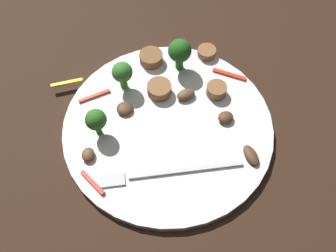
# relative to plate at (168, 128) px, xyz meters

# --- Properties ---
(ground_plane) EXTENTS (1.40, 1.40, 0.00)m
(ground_plane) POSITION_rel_plate_xyz_m (0.00, 0.00, -0.01)
(ground_plane) COLOR black
(plate) EXTENTS (0.28, 0.28, 0.01)m
(plate) POSITION_rel_plate_xyz_m (0.00, 0.00, 0.00)
(plate) COLOR white
(plate) RESTS_ON ground_plane
(fork) EXTENTS (0.18, 0.05, 0.00)m
(fork) POSITION_rel_plate_xyz_m (0.04, 0.06, 0.01)
(fork) COLOR silver
(fork) RESTS_ON plate
(broccoli_floret_0) EXTENTS (0.03, 0.03, 0.04)m
(broccoli_floret_0) POSITION_rel_plate_xyz_m (0.09, -0.02, 0.03)
(broccoli_floret_0) COLOR #347525
(broccoli_floret_0) RESTS_ON plate
(broccoli_floret_1) EXTENTS (0.03, 0.03, 0.05)m
(broccoli_floret_1) POSITION_rel_plate_xyz_m (-0.05, -0.09, 0.04)
(broccoli_floret_1) COLOR #296420
(broccoli_floret_1) RESTS_ON plate
(broccoli_floret_2) EXTENTS (0.03, 0.03, 0.05)m
(broccoli_floret_2) POSITION_rel_plate_xyz_m (0.04, -0.08, 0.04)
(broccoli_floret_2) COLOR #408630
(broccoli_floret_2) RESTS_ON plate
(sausage_slice_0) EXTENTS (0.03, 0.03, 0.01)m
(sausage_slice_0) POSITION_rel_plate_xyz_m (-0.09, -0.10, 0.01)
(sausage_slice_0) COLOR brown
(sausage_slice_0) RESTS_ON plate
(sausage_slice_1) EXTENTS (0.03, 0.03, 0.02)m
(sausage_slice_1) POSITION_rel_plate_xyz_m (-0.08, -0.03, 0.01)
(sausage_slice_1) COLOR brown
(sausage_slice_1) RESTS_ON plate
(sausage_slice_2) EXTENTS (0.04, 0.04, 0.01)m
(sausage_slice_2) POSITION_rel_plate_xyz_m (-0.01, -0.11, 0.01)
(sausage_slice_2) COLOR brown
(sausage_slice_2) RESTS_ON plate
(sausage_slice_3) EXTENTS (0.05, 0.05, 0.02)m
(sausage_slice_3) POSITION_rel_plate_xyz_m (-0.01, -0.06, 0.01)
(sausage_slice_3) COLOR brown
(sausage_slice_3) RESTS_ON plate
(mushroom_0) EXTENTS (0.02, 0.02, 0.01)m
(mushroom_0) POSITION_rel_plate_xyz_m (-0.08, 0.02, 0.01)
(mushroom_0) COLOR #4C331E
(mushroom_0) RESTS_ON plate
(mushroom_1) EXTENTS (0.02, 0.03, 0.01)m
(mushroom_1) POSITION_rel_plate_xyz_m (-0.09, 0.08, 0.01)
(mushroom_1) COLOR #4C331E
(mushroom_1) RESTS_ON plate
(mushroom_2) EXTENTS (0.03, 0.02, 0.01)m
(mushroom_2) POSITION_rel_plate_xyz_m (-0.04, -0.04, 0.01)
(mushroom_2) COLOR brown
(mushroom_2) RESTS_ON plate
(mushroom_3) EXTENTS (0.02, 0.02, 0.01)m
(mushroom_3) POSITION_rel_plate_xyz_m (0.11, 0.01, 0.01)
(mushroom_3) COLOR brown
(mushroom_3) RESTS_ON plate
(mushroom_4) EXTENTS (0.02, 0.02, 0.01)m
(mushroom_4) POSITION_rel_plate_xyz_m (0.05, -0.04, 0.01)
(mushroom_4) COLOR #4C331E
(mushroom_4) RESTS_ON plate
(pepper_strip_0) EXTENTS (0.05, 0.01, 0.00)m
(pepper_strip_0) POSITION_rel_plate_xyz_m (0.11, -0.11, 0.01)
(pepper_strip_0) COLOR yellow
(pepper_strip_0) RESTS_ON plate
(pepper_strip_1) EXTENTS (0.04, 0.04, 0.00)m
(pepper_strip_1) POSITION_rel_plate_xyz_m (-0.11, -0.05, 0.01)
(pepper_strip_1) COLOR red
(pepper_strip_1) RESTS_ON plate
(pepper_strip_2) EXTENTS (0.05, 0.01, 0.00)m
(pepper_strip_2) POSITION_rel_plate_xyz_m (0.08, -0.08, 0.01)
(pepper_strip_2) COLOR red
(pepper_strip_2) RESTS_ON plate
(pepper_strip_3) EXTENTS (0.02, 0.04, 0.00)m
(pepper_strip_3) POSITION_rel_plate_xyz_m (0.11, 0.05, 0.01)
(pepper_strip_3) COLOR red
(pepper_strip_3) RESTS_ON plate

